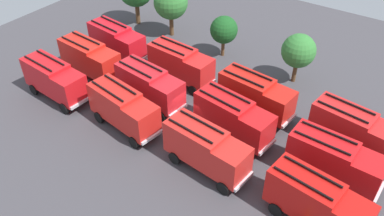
{
  "coord_description": "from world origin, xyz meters",
  "views": [
    {
      "loc": [
        16.19,
        -23.38,
        23.68
      ],
      "look_at": [
        0.0,
        0.0,
        1.4
      ],
      "focal_mm": 37.24,
      "sensor_mm": 36.0,
      "label": 1
    }
  ],
  "objects_px": {
    "fire_truck_9": "(180,63)",
    "fire_truck_8": "(117,40)",
    "fire_truck_1": "(123,108)",
    "fire_truck_11": "(353,129)",
    "firefighter_2": "(121,34)",
    "tree_2": "(224,30)",
    "tree_3": "(299,51)",
    "traffic_cone_1": "(347,131)",
    "fire_truck_6": "(233,117)",
    "traffic_cone_0": "(151,79)",
    "fire_truck_3": "(317,202)",
    "fire_truck_7": "(334,160)",
    "fire_truck_0": "(54,79)",
    "fire_truck_10": "(256,94)",
    "fire_truck_5": "(149,85)",
    "fire_truck_4": "(90,58)",
    "fire_truck_2": "(206,148)",
    "tree_1": "(171,2)"
  },
  "relations": [
    {
      "from": "fire_truck_9",
      "to": "fire_truck_8",
      "type": "bearing_deg",
      "value": -175.08
    },
    {
      "from": "fire_truck_1",
      "to": "fire_truck_11",
      "type": "distance_m",
      "value": 19.54
    },
    {
      "from": "firefighter_2",
      "to": "tree_2",
      "type": "xyz_separation_m",
      "value": [
        11.92,
        4.23,
        2.22
      ]
    },
    {
      "from": "fire_truck_8",
      "to": "tree_3",
      "type": "bearing_deg",
      "value": 26.44
    },
    {
      "from": "traffic_cone_1",
      "to": "fire_truck_6",
      "type": "bearing_deg",
      "value": -143.66
    },
    {
      "from": "fire_truck_8",
      "to": "fire_truck_11",
      "type": "distance_m",
      "value": 26.52
    },
    {
      "from": "firefighter_2",
      "to": "traffic_cone_0",
      "type": "distance_m",
      "value": 9.76
    },
    {
      "from": "fire_truck_3",
      "to": "fire_truck_11",
      "type": "bearing_deg",
      "value": 98.48
    },
    {
      "from": "fire_truck_7",
      "to": "firefighter_2",
      "type": "xyz_separation_m",
      "value": [
        -28.65,
        7.35,
        -1.14
      ]
    },
    {
      "from": "fire_truck_0",
      "to": "firefighter_2",
      "type": "height_order",
      "value": "fire_truck_0"
    },
    {
      "from": "fire_truck_0",
      "to": "tree_2",
      "type": "height_order",
      "value": "tree_2"
    },
    {
      "from": "fire_truck_7",
      "to": "fire_truck_9",
      "type": "distance_m",
      "value": 18.21
    },
    {
      "from": "fire_truck_1",
      "to": "fire_truck_10",
      "type": "height_order",
      "value": "same"
    },
    {
      "from": "fire_truck_3",
      "to": "fire_truck_6",
      "type": "height_order",
      "value": "same"
    },
    {
      "from": "fire_truck_6",
      "to": "fire_truck_3",
      "type": "bearing_deg",
      "value": -18.95
    },
    {
      "from": "firefighter_2",
      "to": "traffic_cone_1",
      "type": "relative_size",
      "value": 2.88
    },
    {
      "from": "fire_truck_6",
      "to": "fire_truck_9",
      "type": "height_order",
      "value": "same"
    },
    {
      "from": "fire_truck_5",
      "to": "traffic_cone_0",
      "type": "relative_size",
      "value": 11.5
    },
    {
      "from": "fire_truck_4",
      "to": "fire_truck_5",
      "type": "distance_m",
      "value": 8.38
    },
    {
      "from": "tree_2",
      "to": "fire_truck_1",
      "type": "bearing_deg",
      "value": -92.33
    },
    {
      "from": "fire_truck_0",
      "to": "fire_truck_5",
      "type": "bearing_deg",
      "value": 32.04
    },
    {
      "from": "fire_truck_2",
      "to": "fire_truck_5",
      "type": "bearing_deg",
      "value": 161.04
    },
    {
      "from": "traffic_cone_0",
      "to": "tree_1",
      "type": "bearing_deg",
      "value": 115.16
    },
    {
      "from": "fire_truck_7",
      "to": "fire_truck_8",
      "type": "xyz_separation_m",
      "value": [
        -26.41,
        4.41,
        0.0
      ]
    },
    {
      "from": "tree_3",
      "to": "tree_1",
      "type": "bearing_deg",
      "value": 176.63
    },
    {
      "from": "fire_truck_3",
      "to": "traffic_cone_0",
      "type": "xyz_separation_m",
      "value": [
        -20.5,
        7.19,
        -1.83
      ]
    },
    {
      "from": "fire_truck_4",
      "to": "fire_truck_7",
      "type": "relative_size",
      "value": 1.01
    },
    {
      "from": "fire_truck_7",
      "to": "tree_3",
      "type": "distance_m",
      "value": 13.8
    },
    {
      "from": "fire_truck_4",
      "to": "traffic_cone_0",
      "type": "distance_m",
      "value": 6.8
    },
    {
      "from": "fire_truck_7",
      "to": "tree_1",
      "type": "bearing_deg",
      "value": 155.72
    },
    {
      "from": "fire_truck_6",
      "to": "firefighter_2",
      "type": "xyz_separation_m",
      "value": [
        -19.84,
        7.29,
        -1.14
      ]
    },
    {
      "from": "fire_truck_6",
      "to": "traffic_cone_0",
      "type": "height_order",
      "value": "fire_truck_6"
    },
    {
      "from": "traffic_cone_1",
      "to": "fire_truck_11",
      "type": "bearing_deg",
      "value": -70.59
    },
    {
      "from": "fire_truck_8",
      "to": "traffic_cone_1",
      "type": "bearing_deg",
      "value": 10.07
    },
    {
      "from": "tree_1",
      "to": "tree_2",
      "type": "bearing_deg",
      "value": -4.88
    },
    {
      "from": "fire_truck_10",
      "to": "tree_1",
      "type": "bearing_deg",
      "value": 158.18
    },
    {
      "from": "fire_truck_4",
      "to": "fire_truck_9",
      "type": "height_order",
      "value": "same"
    },
    {
      "from": "tree_2",
      "to": "traffic_cone_0",
      "type": "height_order",
      "value": "tree_2"
    },
    {
      "from": "fire_truck_1",
      "to": "tree_1",
      "type": "relative_size",
      "value": 1.17
    },
    {
      "from": "fire_truck_6",
      "to": "tree_3",
      "type": "bearing_deg",
      "value": 92.61
    },
    {
      "from": "traffic_cone_0",
      "to": "firefighter_2",
      "type": "bearing_deg",
      "value": 151.24
    },
    {
      "from": "fire_truck_3",
      "to": "fire_truck_11",
      "type": "xyz_separation_m",
      "value": [
        -0.26,
        8.89,
        0.0
      ]
    },
    {
      "from": "fire_truck_3",
      "to": "tree_3",
      "type": "height_order",
      "value": "tree_3"
    },
    {
      "from": "fire_truck_9",
      "to": "traffic_cone_0",
      "type": "distance_m",
      "value": 3.61
    },
    {
      "from": "fire_truck_0",
      "to": "fire_truck_11",
      "type": "xyz_separation_m",
      "value": [
        26.11,
        9.1,
        0.0
      ]
    },
    {
      "from": "fire_truck_8",
      "to": "fire_truck_9",
      "type": "xyz_separation_m",
      "value": [
        8.77,
        0.13,
        0.0
      ]
    },
    {
      "from": "fire_truck_0",
      "to": "fire_truck_8",
      "type": "xyz_separation_m",
      "value": [
        -0.42,
        9.15,
        0.0
      ]
    },
    {
      "from": "fire_truck_8",
      "to": "fire_truck_9",
      "type": "height_order",
      "value": "same"
    },
    {
      "from": "fire_truck_5",
      "to": "firefighter_2",
      "type": "height_order",
      "value": "fire_truck_5"
    },
    {
      "from": "fire_truck_3",
      "to": "fire_truck_4",
      "type": "relative_size",
      "value": 1.01
    }
  ]
}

